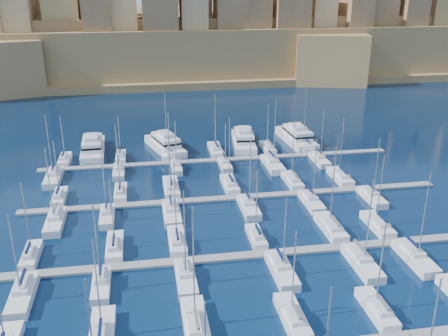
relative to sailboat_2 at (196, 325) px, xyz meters
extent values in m
plane|color=black|center=(12.68, 28.04, -0.78)|extent=(600.00, 600.00, 0.00)
cube|color=slate|center=(12.68, 16.04, -0.58)|extent=(84.00, 2.00, 0.40)
cube|color=slate|center=(12.68, 38.04, -0.58)|extent=(84.00, 2.00, 0.40)
cube|color=slate|center=(12.68, 60.04, -0.58)|extent=(84.00, 2.00, 0.40)
cube|color=silver|center=(-11.47, 0.01, -0.23)|extent=(2.98, 9.95, 1.70)
cube|color=silver|center=(-11.47, -0.99, 0.97)|extent=(2.09, 4.48, 0.70)
cylinder|color=#9EA0A8|center=(-11.47, 0.51, 6.77)|extent=(0.18, 0.18, 12.30)
cube|color=#09153C|center=(-11.47, -1.48, 2.02)|extent=(0.35, 3.98, 0.35)
cube|color=silver|center=(0.00, 0.12, -0.22)|extent=(3.05, 10.17, 1.71)
cube|color=silver|center=(0.00, -0.89, 0.98)|extent=(2.14, 4.58, 0.70)
cylinder|color=#9EA0A8|center=(0.00, 0.63, 8.36)|extent=(0.18, 0.18, 15.45)
cube|color=#595B60|center=(0.00, -1.40, 2.03)|extent=(0.35, 4.07, 0.35)
cube|color=silver|center=(12.43, -0.43, -0.25)|extent=(2.72, 9.07, 1.65)
cube|color=silver|center=(12.43, -1.33, 0.92)|extent=(1.91, 4.08, 0.70)
cylinder|color=#9EA0A8|center=(12.43, 0.03, 6.30)|extent=(0.18, 0.18, 11.45)
cube|color=#595B60|center=(12.43, -1.79, 1.97)|extent=(0.35, 3.63, 0.35)
cube|color=silver|center=(23.86, -0.71, -0.27)|extent=(2.56, 8.52, 1.63)
cube|color=silver|center=(23.86, -1.56, 0.90)|extent=(1.79, 3.83, 0.70)
cylinder|color=#9EA0A8|center=(23.86, -0.28, 6.45)|extent=(0.18, 0.18, 11.81)
cube|color=#595B60|center=(23.86, -1.98, 1.95)|extent=(0.35, 3.41, 0.35)
cylinder|color=#9EA0A8|center=(12.34, -11.89, 6.38)|extent=(0.18, 0.18, 11.62)
cylinder|color=#9EA0A8|center=(24.02, -12.08, 6.33)|extent=(0.18, 0.18, 11.48)
cube|color=silver|center=(-23.51, 21.01, -0.28)|extent=(2.39, 7.96, 1.60)
cube|color=silver|center=(-23.51, 20.22, 0.87)|extent=(1.67, 3.58, 0.70)
cylinder|color=#9EA0A8|center=(-23.51, 21.41, 6.33)|extent=(0.18, 0.18, 11.62)
cube|color=#09153C|center=(-23.51, 19.82, 1.92)|extent=(0.35, 3.18, 0.35)
cube|color=silver|center=(-10.67, 21.47, -0.26)|extent=(2.66, 8.86, 1.64)
cube|color=silver|center=(-10.67, 20.58, 0.91)|extent=(1.86, 3.99, 0.70)
cylinder|color=#9EA0A8|center=(-10.67, 21.91, 5.99)|extent=(0.18, 0.18, 10.85)
cube|color=#09153C|center=(-10.67, 20.14, 1.96)|extent=(0.35, 3.54, 0.35)
cube|color=silver|center=(-0.61, 21.60, -0.25)|extent=(2.74, 9.12, 1.66)
cube|color=silver|center=(-0.61, 20.68, 0.93)|extent=(1.92, 4.11, 0.70)
cylinder|color=#9EA0A8|center=(-0.61, 22.05, 7.19)|extent=(0.18, 0.18, 13.23)
cube|color=#09153C|center=(-0.61, 20.23, 1.98)|extent=(0.35, 3.65, 0.35)
cube|color=silver|center=(12.62, 20.87, -0.29)|extent=(2.30, 7.67, 1.58)
cube|color=silver|center=(12.62, 20.10, 0.85)|extent=(1.61, 3.45, 0.70)
cylinder|color=#9EA0A8|center=(12.62, 21.25, 6.05)|extent=(0.18, 0.18, 11.08)
cube|color=#09153C|center=(12.62, 19.72, 1.90)|extent=(0.35, 3.07, 0.35)
cube|color=silver|center=(26.16, 21.96, -0.23)|extent=(2.96, 9.86, 1.69)
cube|color=silver|center=(26.16, 20.98, 0.96)|extent=(2.07, 4.44, 0.70)
cylinder|color=#9EA0A8|center=(26.16, 22.46, 7.56)|extent=(0.18, 0.18, 13.89)
cube|color=#595B60|center=(26.16, 20.49, 2.01)|extent=(0.35, 3.94, 0.35)
cube|color=silver|center=(34.67, 21.58, -0.25)|extent=(2.73, 9.09, 1.65)
cube|color=silver|center=(34.67, 20.67, 0.93)|extent=(1.91, 4.09, 0.70)
cylinder|color=#9EA0A8|center=(34.67, 22.03, 6.64)|extent=(0.18, 0.18, 12.13)
cube|color=#09153C|center=(34.67, 20.22, 1.98)|extent=(0.35, 3.63, 0.35)
cube|color=silver|center=(-22.71, 10.13, -0.23)|extent=(2.94, 9.80, 1.69)
cube|color=silver|center=(-22.71, 11.11, 0.96)|extent=(2.06, 4.41, 0.70)
cylinder|color=#9EA0A8|center=(-22.71, 9.64, 6.61)|extent=(0.18, 0.18, 12.00)
cube|color=#09153C|center=(-22.71, 11.60, 2.01)|extent=(0.35, 3.92, 0.35)
cube|color=silver|center=(-12.20, 10.85, -0.27)|extent=(2.51, 8.37, 1.62)
cube|color=silver|center=(-12.20, 11.69, 0.89)|extent=(1.76, 3.77, 0.70)
cylinder|color=#9EA0A8|center=(-12.20, 10.43, 6.65)|extent=(0.18, 0.18, 12.22)
cube|color=#09153C|center=(-12.20, 12.11, 1.94)|extent=(0.35, 3.35, 0.35)
cube|color=silver|center=(-0.22, 10.43, -0.25)|extent=(2.77, 9.22, 1.66)
cube|color=silver|center=(-0.22, 11.35, 0.93)|extent=(1.94, 4.15, 0.70)
cylinder|color=#9EA0A8|center=(-0.22, 9.96, 7.28)|extent=(0.18, 0.18, 13.40)
cube|color=#595B60|center=(-0.22, 11.81, 1.98)|extent=(0.35, 3.69, 0.35)
cube|color=silver|center=(14.05, 10.17, -0.24)|extent=(2.92, 9.73, 1.69)
cube|color=silver|center=(14.05, 11.14, 0.96)|extent=(2.04, 4.38, 0.70)
cylinder|color=#9EA0A8|center=(14.05, 9.68, 6.25)|extent=(0.18, 0.18, 11.29)
cube|color=#09153C|center=(14.05, 11.63, 2.01)|extent=(0.35, 3.89, 0.35)
cube|color=silver|center=(26.70, 10.05, -0.23)|extent=(2.99, 9.97, 1.70)
cube|color=silver|center=(26.70, 11.05, 0.97)|extent=(2.09, 4.48, 0.70)
cylinder|color=#9EA0A8|center=(26.70, 9.55, 7.29)|extent=(0.18, 0.18, 13.35)
cube|color=#595B60|center=(26.70, 11.55, 2.02)|extent=(0.35, 3.99, 0.35)
cube|color=silver|center=(35.44, 10.07, -0.23)|extent=(2.98, 9.93, 1.70)
cube|color=silver|center=(35.44, 11.06, 0.97)|extent=(2.09, 4.47, 0.70)
cylinder|color=#9EA0A8|center=(35.44, 9.57, 7.55)|extent=(0.18, 0.18, 13.86)
cube|color=#09153C|center=(35.44, 11.56, 2.02)|extent=(0.35, 3.97, 0.35)
cube|color=silver|center=(-22.10, 43.07, -0.28)|extent=(2.42, 8.08, 1.60)
cube|color=silver|center=(-22.10, 42.27, 0.88)|extent=(1.70, 3.64, 0.70)
cylinder|color=#9EA0A8|center=(-22.10, 43.48, 5.97)|extent=(0.18, 0.18, 10.89)
cube|color=#09153C|center=(-22.10, 41.86, 1.93)|extent=(0.35, 3.23, 0.35)
cube|color=silver|center=(-10.24, 43.13, -0.27)|extent=(2.45, 8.18, 1.61)
cube|color=silver|center=(-10.24, 42.31, 0.88)|extent=(1.72, 3.68, 0.70)
cylinder|color=#9EA0A8|center=(-10.24, 43.53, 6.19)|extent=(0.18, 0.18, 11.32)
cube|color=#09153C|center=(-10.24, 41.90, 1.93)|extent=(0.35, 3.27, 0.35)
cube|color=silver|center=(-0.01, 44.07, -0.23)|extent=(3.02, 10.07, 1.70)
cube|color=silver|center=(-0.01, 43.06, 0.97)|extent=(2.12, 4.53, 0.70)
cylinder|color=#9EA0A8|center=(-0.01, 44.57, 8.16)|extent=(0.18, 0.18, 15.06)
cube|color=#09153C|center=(-0.01, 42.56, 2.02)|extent=(0.35, 4.03, 0.35)
cube|color=silver|center=(12.21, 43.66, -0.25)|extent=(2.77, 9.24, 1.66)
cube|color=silver|center=(12.21, 42.73, 0.93)|extent=(1.94, 4.16, 0.70)
cylinder|color=#9EA0A8|center=(12.21, 44.12, 7.50)|extent=(0.18, 0.18, 13.83)
cube|color=#09153C|center=(12.21, 42.27, 1.98)|extent=(0.35, 3.70, 0.35)
cube|color=silver|center=(25.77, 43.46, -0.26)|extent=(2.66, 8.86, 1.64)
cube|color=silver|center=(25.77, 42.58, 0.91)|extent=(1.86, 3.98, 0.70)
cylinder|color=#9EA0A8|center=(25.77, 43.91, 6.91)|extent=(0.18, 0.18, 12.69)
cube|color=#595B60|center=(25.77, 42.13, 1.96)|extent=(0.35, 3.54, 0.35)
cube|color=silver|center=(36.65, 43.81, -0.24)|extent=(2.87, 9.55, 1.68)
cube|color=silver|center=(36.65, 42.86, 0.95)|extent=(2.01, 4.30, 0.70)
cylinder|color=#9EA0A8|center=(36.65, 44.29, 6.81)|extent=(0.18, 0.18, 12.43)
cube|color=#09153C|center=(36.65, 42.38, 2.00)|extent=(0.35, 3.82, 0.35)
cube|color=silver|center=(-21.42, 32.06, -0.23)|extent=(2.98, 9.95, 1.70)
cube|color=silver|center=(-21.42, 33.06, 0.97)|extent=(2.09, 4.48, 0.70)
cylinder|color=#9EA0A8|center=(-21.42, 31.56, 7.29)|extent=(0.18, 0.18, 13.34)
cube|color=#595B60|center=(-21.42, 33.55, 2.02)|extent=(0.35, 3.98, 0.35)
cube|color=silver|center=(-12.41, 32.76, -0.27)|extent=(2.56, 8.54, 1.63)
cube|color=silver|center=(-12.41, 33.62, 0.90)|extent=(1.79, 3.84, 0.70)
cylinder|color=#9EA0A8|center=(-12.41, 32.34, 6.53)|extent=(0.18, 0.18, 11.97)
cube|color=#09153C|center=(-12.41, 34.05, 1.95)|extent=(0.35, 3.42, 0.35)
cube|color=silver|center=(-0.76, 31.93, -0.22)|extent=(3.06, 10.21, 1.71)
cube|color=silver|center=(-0.76, 32.95, 0.98)|extent=(2.14, 4.60, 0.70)
cylinder|color=#9EA0A8|center=(-0.76, 31.42, 7.86)|extent=(0.18, 0.18, 14.45)
cube|color=#09153C|center=(-0.76, 33.46, 2.03)|extent=(0.35, 4.08, 0.35)
cube|color=silver|center=(13.80, 32.22, -0.24)|extent=(2.89, 9.63, 1.68)
cube|color=silver|center=(13.80, 33.18, 0.95)|extent=(2.02, 4.33, 0.70)
cylinder|color=#9EA0A8|center=(13.80, 31.74, 7.29)|extent=(0.18, 0.18, 13.38)
cube|color=#09153C|center=(13.80, 33.67, 2.00)|extent=(0.35, 3.85, 0.35)
cube|color=silver|center=(26.32, 32.48, -0.25)|extent=(2.73, 9.11, 1.66)
cube|color=silver|center=(26.32, 33.39, 0.93)|extent=(1.91, 4.10, 0.70)
cylinder|color=#9EA0A8|center=(26.32, 32.03, 6.71)|extent=(0.18, 0.18, 12.27)
cube|color=#09153C|center=(26.32, 33.85, 1.98)|extent=(0.35, 3.64, 0.35)
cube|color=silver|center=(38.83, 32.57, -0.26)|extent=(2.68, 8.93, 1.65)
cube|color=silver|center=(38.83, 33.46, 0.92)|extent=(1.88, 4.02, 0.70)
cylinder|color=#9EA0A8|center=(38.83, 32.12, 6.37)|extent=(0.18, 0.18, 11.61)
cube|color=#09153C|center=(38.83, 33.91, 1.97)|extent=(0.35, 3.57, 0.35)
cube|color=silver|center=(-23.83, 65.16, -0.27)|extent=(2.47, 8.24, 1.61)
cube|color=silver|center=(-23.83, 64.33, 0.88)|extent=(1.73, 3.71, 0.70)
cylinder|color=#9EA0A8|center=(-23.83, 65.57, 5.63)|extent=(0.18, 0.18, 10.19)
cube|color=#09153C|center=(-23.83, 63.92, 1.93)|extent=(0.35, 3.30, 0.35)
cube|color=silver|center=(-10.73, 64.89, -0.29)|extent=(2.31, 7.71, 1.59)
cube|color=silver|center=(-10.73, 64.12, 0.86)|extent=(1.62, 3.47, 0.70)
cylinder|color=#9EA0A8|center=(-10.73, 65.27, 5.23)|extent=(0.18, 0.18, 9.45)
cube|color=#09153C|center=(-10.73, 63.73, 1.91)|extent=(0.35, 3.08, 0.35)
cube|color=silver|center=(0.57, 66.22, -0.22)|extent=(3.11, 10.38, 1.72)
cube|color=silver|center=(0.57, 65.19, 0.99)|extent=(2.18, 4.67, 0.70)
cylinder|color=#9EA0A8|center=(0.57, 66.74, 7.65)|extent=(0.18, 0.18, 14.02)
cube|color=#595B60|center=(0.57, 64.67, 2.04)|extent=(0.35, 4.15, 0.35)
cube|color=silver|center=(12.67, 66.00, -0.23)|extent=(2.98, 9.92, 1.70)
cube|color=silver|center=(12.67, 65.01, 0.97)|extent=(2.08, 4.47, 0.70)
cylinder|color=#9EA0A8|center=(12.67, 66.49, 7.39)|extent=(0.18, 0.18, 13.55)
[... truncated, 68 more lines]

